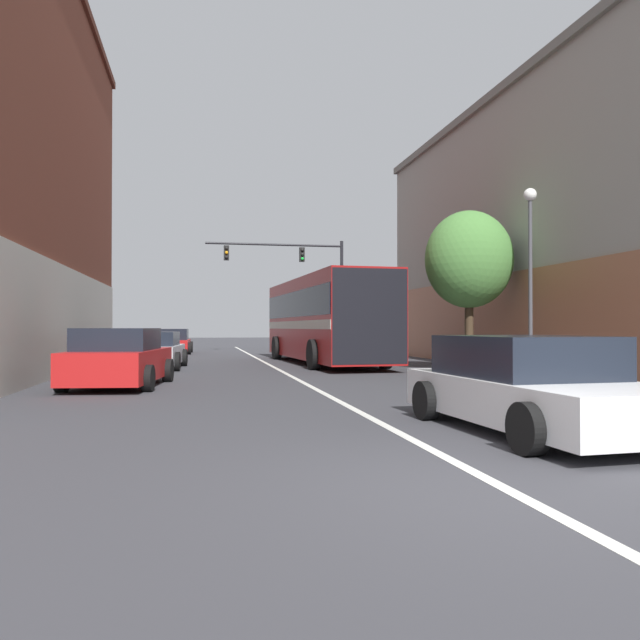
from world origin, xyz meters
TOP-DOWN VIEW (x-y plane):
  - ground_plane at (0.00, 0.00)m, footprint 160.00×160.00m
  - lane_center_line at (0.00, 16.68)m, footprint 0.14×45.37m
  - building_right_storefront at (11.38, 15.33)m, footprint 8.14×21.12m
  - bus at (2.17, 18.53)m, footprint 3.17×11.25m
  - hatchback_foreground at (1.81, 2.71)m, footprint 2.33×4.44m
  - parked_car_left_near at (-3.95, 28.95)m, footprint 2.15×4.27m
  - parked_car_left_mid at (-4.42, 10.25)m, footprint 2.40×4.18m
  - parked_car_left_far at (-4.12, 16.62)m, footprint 2.30×4.35m
  - traffic_signal_gantry at (3.10, 29.35)m, footprint 7.71×0.36m
  - street_lamp at (5.71, 9.54)m, footprint 0.33×0.33m
  - street_tree_near at (5.87, 13.56)m, footprint 2.82×2.54m

SIDE VIEW (x-z plane):
  - ground_plane at x=0.00m, z-range 0.00..0.00m
  - lane_center_line at x=0.00m, z-range 0.00..0.01m
  - parked_car_left_far at x=-4.12m, z-range -0.02..1.22m
  - hatchback_foreground at x=1.81m, z-range -0.03..1.24m
  - parked_car_left_near at x=-3.95m, z-range -0.03..1.28m
  - parked_car_left_mid at x=-4.42m, z-range -0.03..1.34m
  - bus at x=2.17m, z-range 0.20..3.43m
  - street_lamp at x=5.71m, z-range 0.47..5.42m
  - street_tree_near at x=5.87m, z-range 0.99..6.10m
  - traffic_signal_gantry at x=3.10m, z-range 1.41..7.69m
  - building_right_storefront at x=11.38m, z-range 0.12..9.75m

